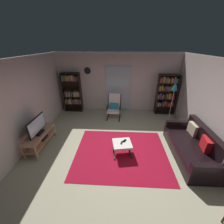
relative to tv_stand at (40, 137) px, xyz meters
name	(u,v)px	position (x,y,z in m)	size (l,w,h in m)	color
ground_plane	(115,149)	(2.31, -0.04, -0.32)	(7.02, 7.02, 0.00)	#AEA78A
wall_back	(118,83)	(2.31, 2.86, 0.98)	(5.60, 0.06, 2.60)	beige
wall_left	(18,109)	(-0.39, -0.04, 0.98)	(0.06, 6.00, 2.60)	beige
wall_right	(221,114)	(5.01, -0.04, 0.98)	(0.06, 6.00, 2.60)	beige
glass_door_panel	(118,89)	(2.34, 2.79, 0.73)	(1.10, 0.01, 2.00)	silver
area_rug	(121,153)	(2.49, -0.18, -0.32)	(2.67, 2.16, 0.01)	maroon
tv_stand	(40,137)	(0.00, 0.00, 0.00)	(0.45, 1.26, 0.49)	tan
television	(37,126)	(0.00, -0.01, 0.41)	(0.20, 0.84, 0.53)	black
bookshelf_near_tv	(72,92)	(0.24, 2.62, 0.61)	(0.82, 0.30, 1.79)	black
bookshelf_near_sofa	(166,93)	(4.46, 2.57, 0.63)	(0.82, 0.30, 1.78)	black
leather_sofa	(193,147)	(4.52, -0.16, -0.03)	(0.91, 1.99, 0.83)	black
lounge_armchair	(114,106)	(2.19, 2.05, 0.21)	(0.61, 0.70, 1.02)	black
ottoman	(122,145)	(2.51, -0.20, -0.01)	(0.59, 0.56, 0.39)	white
tv_remote	(122,143)	(2.50, -0.20, 0.07)	(0.04, 0.14, 0.02)	black
cell_phone	(124,141)	(2.58, -0.11, 0.07)	(0.07, 0.14, 0.01)	black
floor_lamp_by_shelf	(174,90)	(4.47, 1.82, 1.00)	(0.22, 0.22, 1.63)	#A5A5AD
wall_clock	(87,71)	(0.99, 2.78, 1.53)	(0.29, 0.03, 0.29)	silver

